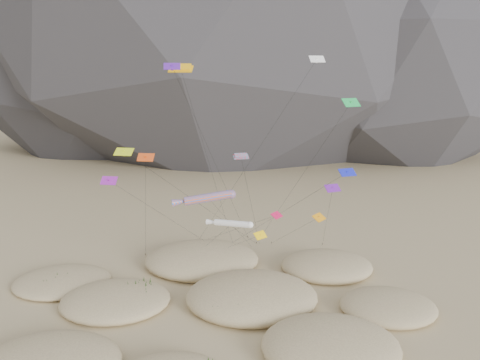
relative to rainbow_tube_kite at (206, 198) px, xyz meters
name	(u,v)px	position (x,y,z in m)	size (l,w,h in m)	color
ground	(224,329)	(1.89, -7.14, -12.46)	(500.00, 500.00, 0.00)	#CCB789
dunes	(220,300)	(1.49, -1.95, -11.77)	(50.93, 37.56, 3.67)	#CCB789
dune_grass	(223,306)	(1.87, -3.82, -11.61)	(42.47, 27.14, 1.50)	black
kite_stakes	(238,244)	(4.30, 17.03, -12.31)	(27.14, 6.97, 0.30)	#3F2D1E
rainbow_tube_kite	(206,198)	(0.00, 0.00, 0.00)	(10.39, 17.26, 13.29)	orange
white_tube_kite	(230,223)	(2.83, 1.73, -3.69)	(7.67, 13.49, 9.40)	white
orange_parafoil	(181,71)	(-2.83, 5.56, 14.21)	(7.90, 13.80, 27.50)	#EEA90C
multi_parafoil	(241,158)	(4.34, 6.32, 3.46)	(4.49, 11.93, 16.55)	red
delta_kites	(244,160)	(4.59, 3.54, 3.73)	(31.74, 23.93, 28.43)	#CDE317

